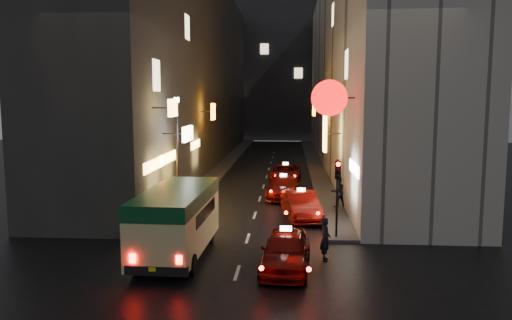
% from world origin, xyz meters
% --- Properties ---
extents(building_left, '(7.47, 52.00, 18.00)m').
position_xyz_m(building_left, '(-8.00, 33.99, 9.00)').
color(building_left, '#373532').
rests_on(building_left, ground).
extents(building_right, '(8.11, 52.00, 18.00)m').
position_xyz_m(building_right, '(8.00, 33.99, 9.00)').
color(building_right, '#AAA59C').
rests_on(building_right, ground).
extents(building_far, '(30.00, 10.00, 22.00)m').
position_xyz_m(building_far, '(0.00, 66.00, 11.00)').
color(building_far, '#323237').
rests_on(building_far, ground).
extents(sidewalk_left, '(1.50, 52.00, 0.15)m').
position_xyz_m(sidewalk_left, '(-4.25, 34.00, 0.07)').
color(sidewalk_left, '#43413F').
rests_on(sidewalk_left, ground).
extents(sidewalk_right, '(1.50, 52.00, 0.15)m').
position_xyz_m(sidewalk_right, '(4.25, 34.00, 0.07)').
color(sidewalk_right, '#43413F').
rests_on(sidewalk_right, ground).
extents(minibus, '(2.43, 6.48, 2.77)m').
position_xyz_m(minibus, '(-2.57, 5.62, 1.75)').
color(minibus, '#D9CF88').
rests_on(minibus, ground).
extents(taxi_near, '(2.58, 5.54, 1.89)m').
position_xyz_m(taxi_near, '(1.76, 4.50, 0.86)').
color(taxi_near, '#6A0A05').
rests_on(taxi_near, ground).
extents(taxi_second, '(3.11, 5.70, 1.89)m').
position_xyz_m(taxi_second, '(2.49, 12.42, 0.86)').
color(taxi_second, '#6A0A05').
rests_on(taxi_second, ground).
extents(taxi_third, '(2.43, 5.18, 1.77)m').
position_xyz_m(taxi_third, '(1.48, 18.04, 0.80)').
color(taxi_third, '#6A0A05').
rests_on(taxi_third, ground).
extents(taxi_far, '(2.30, 4.96, 1.71)m').
position_xyz_m(taxi_far, '(1.55, 24.12, 0.77)').
color(taxi_far, '#6A0A05').
rests_on(taxi_far, ground).
extents(pedestrian_crossing, '(0.43, 0.65, 1.95)m').
position_xyz_m(pedestrian_crossing, '(3.30, 5.63, 0.98)').
color(pedestrian_crossing, black).
rests_on(pedestrian_crossing, ground).
extents(pedestrian_sidewalk, '(0.86, 0.71, 1.97)m').
position_xyz_m(pedestrian_sidewalk, '(4.64, 14.84, 1.14)').
color(pedestrian_sidewalk, black).
rests_on(pedestrian_sidewalk, sidewalk_right).
extents(traffic_light, '(0.26, 0.43, 3.50)m').
position_xyz_m(traffic_light, '(4.00, 8.47, 2.69)').
color(traffic_light, black).
rests_on(traffic_light, sidewalk_right).
extents(lamp_post, '(0.28, 0.28, 6.22)m').
position_xyz_m(lamp_post, '(-4.20, 13.00, 3.72)').
color(lamp_post, black).
rests_on(lamp_post, sidewalk_left).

